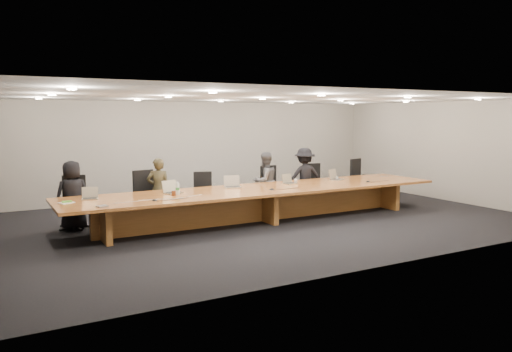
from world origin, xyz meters
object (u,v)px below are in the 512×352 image
at_px(mic_right, 368,181).
at_px(mic_center, 272,189).
at_px(water_bottle, 178,189).
at_px(chair_mid_left, 203,193).
at_px(chair_far_left, 75,202).
at_px(chair_far_right, 362,179).
at_px(paper_cup_near, 296,181).
at_px(paper_cup_far, 337,178).
at_px(person_a, 72,195).
at_px(conference_table, 262,198).
at_px(av_box, 102,206).
at_px(laptop_d, 290,179).
at_px(person_c, 265,181).
at_px(chair_mid_right, 273,187).
at_px(laptop_a, 90,193).
at_px(laptop_e, 337,174).
at_px(mic_left, 154,200).
at_px(chair_right, 315,184).
at_px(laptop_b, 173,187).
at_px(laptop_c, 233,182).
at_px(chair_left, 148,196).
at_px(person_d, 304,177).
at_px(amber_mug, 174,193).
at_px(person_b, 159,189).

bearing_deg(mic_right, mic_center, 179.75).
bearing_deg(water_bottle, chair_mid_left, 47.56).
distance_m(chair_far_left, water_bottle, 2.22).
height_order(chair_far_right, paper_cup_near, chair_far_right).
relative_size(chair_mid_left, paper_cup_far, 13.04).
bearing_deg(mic_center, person_a, 159.72).
bearing_deg(conference_table, av_box, -170.05).
distance_m(laptop_d, paper_cup_far, 1.46).
bearing_deg(person_c, chair_far_left, -12.37).
distance_m(chair_mid_right, person_a, 5.00).
height_order(chair_mid_left, chair_mid_right, chair_mid_right).
xyz_separation_m(laptop_a, laptop_d, (4.72, -0.00, 0.00)).
relative_size(laptop_e, mic_left, 3.14).
distance_m(laptop_a, mic_center, 3.86).
bearing_deg(chair_mid_right, water_bottle, -159.53).
xyz_separation_m(chair_far_right, laptop_d, (-3.06, -0.89, 0.28)).
height_order(chair_right, paper_cup_far, chair_right).
xyz_separation_m(person_c, mic_center, (-0.66, -1.45, 0.03)).
bearing_deg(paper_cup_near, chair_right, 34.23).
bearing_deg(paper_cup_near, laptop_b, -177.59).
bearing_deg(mic_left, paper_cup_far, 9.22).
bearing_deg(laptop_c, chair_mid_left, 128.06).
height_order(person_a, person_c, person_c).
height_order(chair_far_left, laptop_d, chair_far_left).
relative_size(chair_left, chair_mid_left, 1.12).
bearing_deg(chair_far_right, laptop_a, 169.16).
bearing_deg(mic_center, laptop_b, 163.88).
distance_m(person_a, person_d, 5.89).
relative_size(chair_mid_left, person_d, 0.68).
bearing_deg(laptop_e, paper_cup_far, 44.73).
bearing_deg(laptop_e, laptop_a, 156.21).
height_order(laptop_b, laptop_e, laptop_e).
bearing_deg(chair_left, laptop_c, -34.21).
xyz_separation_m(person_d, laptop_a, (-5.68, -0.78, 0.09)).
xyz_separation_m(amber_mug, mic_right, (5.00, -0.27, -0.04)).
height_order(person_c, person_d, person_d).
bearing_deg(conference_table, chair_mid_left, 126.67).
bearing_deg(mic_left, chair_far_right, 14.09).
bearing_deg(laptop_c, paper_cup_near, 14.74).
xyz_separation_m(chair_left, mic_right, (5.16, -1.53, 0.17)).
relative_size(chair_mid_left, person_a, 0.72).
relative_size(laptop_b, laptop_e, 0.99).
bearing_deg(paper_cup_near, mic_right, -24.36).
bearing_deg(laptop_a, laptop_b, 10.80).
bearing_deg(paper_cup_near, laptop_d, -162.08).
relative_size(conference_table, laptop_b, 25.11).
distance_m(chair_mid_left, mic_right, 4.11).
bearing_deg(person_b, person_c, -161.54).
distance_m(chair_right, person_d, 0.47).
bearing_deg(laptop_b, laptop_e, -15.80).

